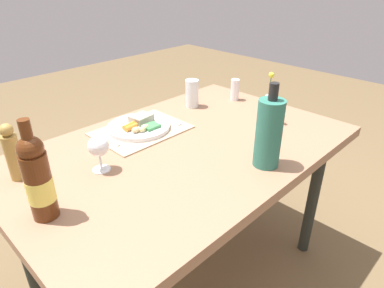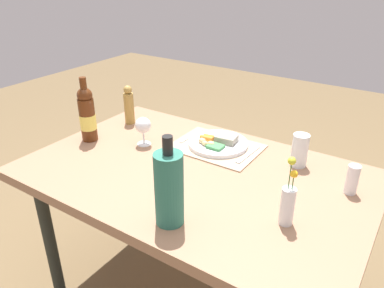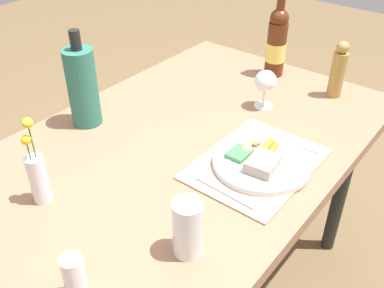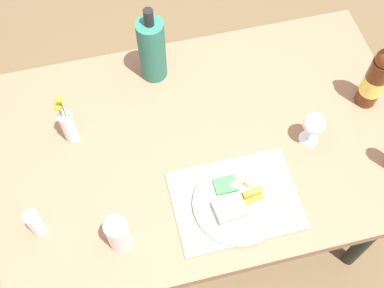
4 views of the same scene
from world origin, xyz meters
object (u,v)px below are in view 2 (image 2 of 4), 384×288
at_px(flower_vase, 288,203).
at_px(wine_bottle, 87,115).
at_px(pepper_mill, 129,106).
at_px(dinner_plate, 218,143).
at_px(fork, 248,154).
at_px(water_tumbler, 299,152).
at_px(dining_table, 194,186).
at_px(cooler_bottle, 169,188).
at_px(wine_glass, 143,126).
at_px(salt_shaker, 352,179).
at_px(knife, 192,136).

distance_m(flower_vase, wine_bottle, 1.02).
bearing_deg(pepper_mill, dinner_plate, -178.52).
relative_size(flower_vase, wine_bottle, 0.79).
distance_m(fork, water_tumbler, 0.22).
height_order(dinner_plate, water_tumbler, water_tumbler).
xyz_separation_m(dining_table, cooler_bottle, (-0.11, 0.32, 0.20)).
distance_m(fork, pepper_mill, 0.69).
bearing_deg(water_tumbler, dining_table, 39.77).
distance_m(dining_table, wine_glass, 0.38).
xyz_separation_m(fork, salt_shaker, (-0.44, 0.05, 0.05)).
distance_m(dining_table, water_tumbler, 0.46).
bearing_deg(water_tumbler, fork, 11.21).
relative_size(dining_table, wine_bottle, 4.53).
bearing_deg(fork, knife, -1.97).
relative_size(fork, wine_glass, 1.39).
relative_size(fork, flower_vase, 0.77).
bearing_deg(pepper_mill, wine_glass, 145.39).
relative_size(dinner_plate, salt_shaker, 2.40).
distance_m(dining_table, salt_shaker, 0.61).
bearing_deg(knife, flower_vase, 150.69).
bearing_deg(cooler_bottle, knife, -62.72).
xyz_separation_m(dinner_plate, knife, (0.16, -0.02, -0.01)).
bearing_deg(pepper_mill, wine_bottle, 85.14).
xyz_separation_m(fork, cooler_bottle, (0.01, 0.56, 0.12)).
bearing_deg(flower_vase, salt_shaker, -113.97).
bearing_deg(wine_glass, water_tumbler, -163.10).
distance_m(knife, salt_shaker, 0.76).
height_order(knife, pepper_mill, pepper_mill).
bearing_deg(dinner_plate, fork, 176.64).
xyz_separation_m(fork, water_tumbler, (-0.21, -0.04, 0.05)).
relative_size(wine_bottle, water_tumbler, 2.18).
height_order(wine_bottle, water_tumbler, wine_bottle).
distance_m(cooler_bottle, salt_shaker, 0.68).
height_order(pepper_mill, cooler_bottle, cooler_bottle).
height_order(pepper_mill, water_tumbler, pepper_mill).
bearing_deg(dinner_plate, flower_vase, 141.76).
height_order(pepper_mill, wine_bottle, wine_bottle).
distance_m(pepper_mill, wine_bottle, 0.26).
bearing_deg(water_tumbler, pepper_mill, 2.95).
xyz_separation_m(water_tumbler, salt_shaker, (-0.23, 0.10, -0.00)).
relative_size(dinner_plate, cooler_bottle, 0.89).
xyz_separation_m(cooler_bottle, flower_vase, (-0.32, -0.20, -0.05)).
bearing_deg(dining_table, wine_glass, -13.14).
distance_m(wine_glass, water_tumbler, 0.70).
height_order(cooler_bottle, wine_glass, cooler_bottle).
bearing_deg(flower_vase, dining_table, -15.11).
relative_size(dinner_plate, wine_glass, 2.04).
height_order(knife, water_tumbler, water_tumbler).
distance_m(dinner_plate, knife, 0.16).
bearing_deg(cooler_bottle, salt_shaker, -132.06).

